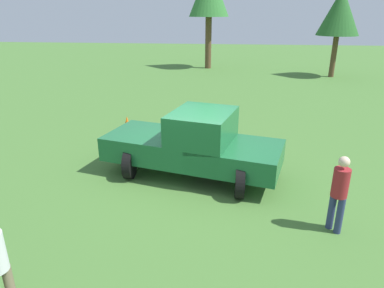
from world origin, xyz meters
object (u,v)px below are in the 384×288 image
(person_visitor, at_px, (339,190))
(tree_side, at_px, (340,12))
(pickup_truck, at_px, (196,143))
(traffic_cone, at_px, (127,123))

(person_visitor, bearing_deg, tree_side, 39.02)
(pickup_truck, relative_size, traffic_cone, 9.09)
(tree_side, bearing_deg, traffic_cone, -40.04)
(tree_side, bearing_deg, person_visitor, -13.99)
(pickup_truck, height_order, traffic_cone, pickup_truck)
(tree_side, height_order, traffic_cone, tree_side)
(pickup_truck, xyz_separation_m, tree_side, (-16.12, 7.64, 3.18))
(tree_side, relative_size, traffic_cone, 10.23)
(pickup_truck, relative_size, person_visitor, 3.03)
(traffic_cone, bearing_deg, pickup_truck, 40.00)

